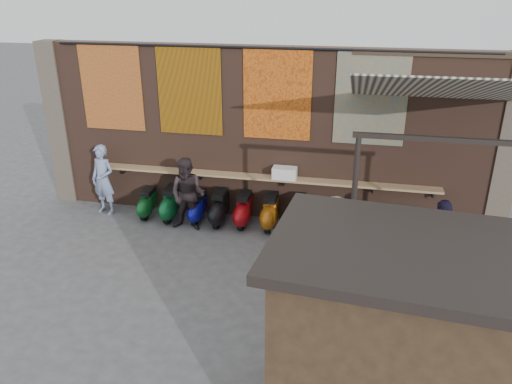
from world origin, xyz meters
TOP-DOWN VIEW (x-y plane):
  - ground at (0.00, 0.00)m, footprint 70.00×70.00m
  - brick_wall at (0.00, 2.70)m, footprint 10.00×0.40m
  - pier_left at (-5.20, 2.70)m, footprint 0.50×0.50m
  - pier_right at (5.20, 2.70)m, footprint 0.50×0.50m
  - eating_counter at (0.00, 2.33)m, footprint 8.00×0.32m
  - shelf_box at (0.53, 2.30)m, footprint 0.54×0.30m
  - tapestry_redgold at (-3.60, 2.48)m, footprint 1.50×0.02m
  - tapestry_sun at (-1.70, 2.48)m, footprint 1.50×0.02m
  - tapestry_orange at (0.30, 2.48)m, footprint 1.50×0.02m
  - tapestry_multi at (2.30, 2.48)m, footprint 1.50×0.02m
  - hang_rail at (0.00, 2.47)m, footprint 9.50×0.06m
  - scooter_stool_0 at (-2.73, 1.99)m, footprint 0.32×0.72m
  - scooter_stool_1 at (-2.13, 1.98)m, footprint 0.37×0.82m
  - scooter_stool_2 at (-1.47, 1.98)m, footprint 0.33×0.73m
  - scooter_stool_3 at (-0.94, 1.97)m, footprint 0.37×0.83m
  - scooter_stool_4 at (-0.36, 2.00)m, footprint 0.36×0.80m
  - scooter_stool_5 at (0.27, 2.00)m, footprint 0.37×0.82m
  - scooter_stool_6 at (0.90, 1.97)m, footprint 0.38×0.85m
  - scooter_stool_7 at (1.44, 2.02)m, footprint 0.33×0.72m
  - scooter_stool_8 at (2.00, 1.98)m, footprint 0.33×0.74m
  - scooter_stool_9 at (2.64, 2.00)m, footprint 0.33×0.73m
  - diner_left at (-3.84, 2.00)m, footprint 0.71×0.56m
  - diner_right at (-1.54, 1.56)m, footprint 0.85×0.68m
  - shopper_navy at (3.74, 0.44)m, footprint 1.05×0.86m
  - shopper_grey at (3.46, -0.55)m, footprint 1.31×1.23m
  - shopper_tan at (1.79, 0.44)m, footprint 0.90×0.88m
  - market_stall at (2.59, -3.42)m, footprint 2.57×2.02m
  - stall_roof at (2.59, -3.42)m, footprint 2.88×2.32m
  - stall_sign at (2.68, -2.49)m, footprint 1.20×0.15m
  - stall_shelf at (2.68, -2.49)m, footprint 2.00×0.28m
  - awning_canvas at (3.50, 0.90)m, footprint 3.20×3.28m
  - awning_ledger at (3.50, 2.49)m, footprint 3.30×0.08m
  - awning_header at (3.50, -0.60)m, footprint 3.00×0.08m
  - awning_post_left at (2.10, -0.60)m, footprint 0.09×0.09m

SIDE VIEW (x-z plane):
  - ground at x=0.00m, z-range 0.00..0.00m
  - scooter_stool_0 at x=-2.73m, z-range 0.00..0.68m
  - scooter_stool_7 at x=1.44m, z-range 0.00..0.69m
  - scooter_stool_2 at x=-1.47m, z-range 0.00..0.69m
  - scooter_stool_9 at x=2.64m, z-range 0.00..0.70m
  - scooter_stool_8 at x=2.00m, z-range 0.00..0.71m
  - scooter_stool_4 at x=-0.36m, z-range 0.00..0.76m
  - scooter_stool_1 at x=-2.13m, z-range 0.00..0.78m
  - scooter_stool_5 at x=0.27m, z-range 0.00..0.78m
  - scooter_stool_3 at x=-0.94m, z-range 0.00..0.79m
  - scooter_stool_6 at x=0.90m, z-range 0.00..0.81m
  - shopper_tan at x=1.79m, z-range 0.00..1.56m
  - shopper_navy at x=3.74m, z-range 0.00..1.68m
  - diner_right at x=-1.54m, z-range 0.00..1.70m
  - diner_left at x=-3.84m, z-range 0.00..1.73m
  - shopper_grey at x=3.46m, z-range 0.00..1.78m
  - stall_shelf at x=2.68m, z-range 0.92..0.98m
  - eating_counter at x=0.00m, z-range 1.08..1.12m
  - shelf_box at x=0.53m, z-range 1.12..1.39m
  - market_stall at x=2.59m, z-range 0.00..2.61m
  - awning_post_left at x=2.10m, z-range 0.00..3.10m
  - stall_sign at x=2.68m, z-range 1.64..2.14m
  - brick_wall at x=0.00m, z-range 0.00..4.00m
  - pier_left at x=-5.20m, z-range 0.00..4.00m
  - pier_right at x=5.20m, z-range 0.00..4.00m
  - stall_roof at x=2.59m, z-range 2.61..2.73m
  - tapestry_redgold at x=-3.60m, z-range 2.00..4.00m
  - tapestry_sun at x=-1.70m, z-range 2.00..4.00m
  - tapestry_orange at x=0.30m, z-range 2.00..4.00m
  - tapestry_multi at x=2.30m, z-range 2.00..4.00m
  - awning_header at x=3.50m, z-range 3.04..3.12m
  - awning_canvas at x=3.50m, z-range 3.07..4.03m
  - awning_ledger at x=3.50m, z-range 3.89..4.01m
  - hang_rail at x=0.00m, z-range 3.95..4.01m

